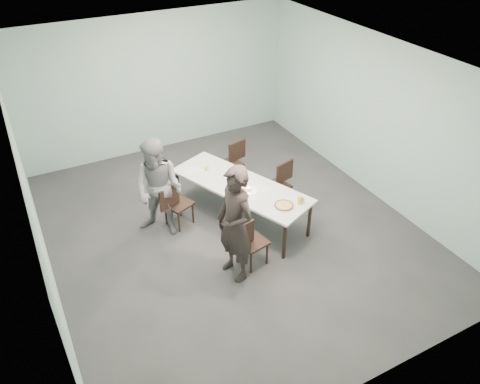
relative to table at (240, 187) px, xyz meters
name	(u,v)px	position (x,y,z in m)	size (l,w,h in m)	color
ground	(231,229)	(-0.29, -0.19, -0.69)	(7.00, 7.00, 0.00)	#333335
room_shell	(229,126)	(-0.29, -0.19, 1.33)	(6.02, 7.02, 3.01)	#9AC1BA
table	(240,187)	(0.00, 0.00, 0.00)	(1.83, 2.75, 0.75)	white
chair_near_left	(248,240)	(-0.46, -1.14, -0.19)	(0.64, 0.50, 0.87)	black
chair_far_left	(175,203)	(-1.11, 0.35, -0.19)	(0.65, 0.55, 0.87)	black
chair_near_right	(280,182)	(0.88, 0.08, -0.19)	(0.65, 0.52, 0.87)	black
chair_far_right	(233,160)	(0.46, 1.21, -0.19)	(0.65, 0.51, 0.87)	black
diner_near	(235,225)	(-0.73, -1.22, 0.27)	(0.70, 0.46, 1.92)	black
diner_far	(159,189)	(-1.37, 0.32, 0.20)	(0.87, 0.67, 1.78)	gray
pizza	(284,205)	(0.32, -0.91, 0.08)	(0.34, 0.34, 0.04)	white
side_plate	(267,189)	(0.32, -0.36, 0.06)	(0.18, 0.18, 0.01)	white
beer_glass	(300,200)	(0.58, -0.97, 0.13)	(0.08, 0.08, 0.15)	gold
water_tumbler	(302,199)	(0.66, -0.92, 0.10)	(0.08, 0.08, 0.09)	silver
tealight	(248,189)	(0.03, -0.22, 0.08)	(0.06, 0.06, 0.05)	silver
amber_tumbler	(207,168)	(-0.32, 0.71, 0.10)	(0.07, 0.07, 0.08)	gold
menu	(192,171)	(-0.57, 0.80, 0.06)	(0.30, 0.22, 0.01)	silver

